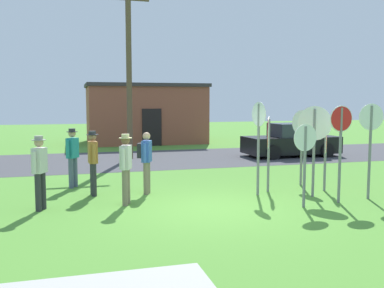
{
  "coord_description": "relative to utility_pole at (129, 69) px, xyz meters",
  "views": [
    {
      "loc": [
        -3.15,
        -9.53,
        2.54
      ],
      "look_at": [
        0.21,
        2.4,
        1.3
      ],
      "focal_mm": 40.52,
      "sensor_mm": 36.0,
      "label": 1
    }
  ],
  "objects": [
    {
      "name": "ground_plane",
      "position": [
        0.64,
        -9.43,
        -3.91
      ],
      "size": [
        80.0,
        80.0,
        0.0
      ],
      "primitive_type": "plane",
      "color": "#518E33"
    },
    {
      "name": "street_asphalt",
      "position": [
        0.64,
        -0.42,
        -3.91
      ],
      "size": [
        60.0,
        6.4,
        0.01
      ],
      "primitive_type": "cube",
      "color": "#424247",
      "rests_on": "ground"
    },
    {
      "name": "building_background",
      "position": [
        1.92,
        7.35,
        -2.13
      ],
      "size": [
        7.05,
        4.6,
        3.55
      ],
      "color": "brown",
      "rests_on": "ground"
    },
    {
      "name": "utility_pole",
      "position": [
        0.0,
        0.0,
        0.0
      ],
      "size": [
        1.8,
        0.24,
        7.46
      ],
      "color": "brown",
      "rests_on": "ground"
    },
    {
      "name": "parked_car_on_street",
      "position": [
        7.32,
        -1.1,
        -3.22
      ],
      "size": [
        4.33,
        2.07,
        1.51
      ],
      "color": "black",
      "rests_on": "ground"
    },
    {
      "name": "stop_sign_far_back",
      "position": [
        3.65,
        -8.93,
        -2.24
      ],
      "size": [
        0.65,
        0.64,
        2.4
      ],
      "color": "slate",
      "rests_on": "ground"
    },
    {
      "name": "stop_sign_rear_right",
      "position": [
        4.15,
        -7.44,
        -2.36
      ],
      "size": [
        0.28,
        0.71,
        2.26
      ],
      "color": "slate",
      "rests_on": "ground"
    },
    {
      "name": "stop_sign_leaning_left",
      "position": [
        3.91,
        -9.72,
        -2.29
      ],
      "size": [
        0.65,
        0.07,
        2.42
      ],
      "color": "slate",
      "rests_on": "ground"
    },
    {
      "name": "stop_sign_low_front",
      "position": [
        4.9,
        -9.55,
        -2.25
      ],
      "size": [
        0.68,
        0.1,
        2.47
      ],
      "color": "slate",
      "rests_on": "ground"
    },
    {
      "name": "stop_sign_nearest",
      "position": [
        4.39,
        -8.35,
        -2.61
      ],
      "size": [
        0.45,
        0.74,
        1.92
      ],
      "color": "slate",
      "rests_on": "ground"
    },
    {
      "name": "stop_sign_tallest",
      "position": [
        2.83,
        -9.89,
        -2.58
      ],
      "size": [
        0.64,
        0.1,
        1.99
      ],
      "color": "slate",
      "rests_on": "ground"
    },
    {
      "name": "stop_sign_leaning_right",
      "position": [
        2.33,
        -8.36,
        -2.24
      ],
      "size": [
        0.12,
        0.64,
        2.51
      ],
      "color": "slate",
      "rests_on": "ground"
    },
    {
      "name": "stop_sign_center_cluster",
      "position": [
        2.79,
        -8.01,
        -2.46
      ],
      "size": [
        0.44,
        0.8,
        2.11
      ],
      "color": "slate",
      "rests_on": "ground"
    },
    {
      "name": "person_in_dark_shirt",
      "position": [
        -3.21,
        -8.48,
        -2.93
      ],
      "size": [
        0.35,
        0.53,
        1.74
      ],
      "color": "#2D2D33",
      "rests_on": "ground"
    },
    {
      "name": "person_near_signs",
      "position": [
        -2.47,
        -5.94,
        -2.93
      ],
      "size": [
        0.38,
        0.49,
        1.74
      ],
      "color": "#4C5670",
      "rests_on": "ground"
    },
    {
      "name": "person_in_blue",
      "position": [
        -1.95,
        -7.2,
        -2.93
      ],
      "size": [
        0.32,
        0.57,
        1.74
      ],
      "color": "#2D2D33",
      "rests_on": "ground"
    },
    {
      "name": "person_in_teal",
      "position": [
        -1.23,
        -8.48,
        -2.93
      ],
      "size": [
        0.34,
        0.54,
        1.74
      ],
      "color": "#7A6B56",
      "rests_on": "ground"
    },
    {
      "name": "person_with_sunhat",
      "position": [
        -0.55,
        -7.36,
        -2.93
      ],
      "size": [
        0.44,
        0.53,
        1.69
      ],
      "color": "#7A6B56",
      "rests_on": "ground"
    }
  ]
}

